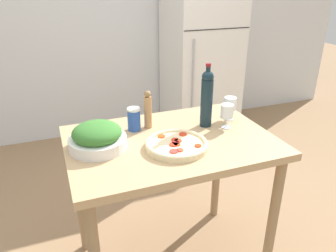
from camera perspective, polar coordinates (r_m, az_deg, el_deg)
name	(u,v)px	position (r m, az deg, el deg)	size (l,w,h in m)	color
wall_back	(96,18)	(3.73, -12.49, 17.91)	(6.40, 0.09, 2.60)	silver
refrigerator	(201,60)	(3.75, 5.69, 11.42)	(0.73, 0.73, 1.71)	white
prep_counter	(170,159)	(1.83, 0.43, -5.77)	(1.11, 0.77, 0.90)	tan
wine_bottle	(207,98)	(1.88, 6.77, 4.95)	(0.07, 0.07, 0.37)	#142833
wine_glass_near	(227,112)	(1.90, 10.23, 2.37)	(0.07, 0.07, 0.14)	silver
wine_glass_far	(230,105)	(2.01, 10.75, 3.65)	(0.07, 0.07, 0.14)	silver
pepper_mill	(148,110)	(1.87, -3.52, 2.80)	(0.04, 0.04, 0.22)	#AD7F51
salad_bowl	(97,137)	(1.69, -12.20, -1.92)	(0.29, 0.29, 0.14)	white
homemade_pizza	(177,145)	(1.67, 1.51, -3.25)	(0.32, 0.32, 0.04)	beige
salt_canister	(134,119)	(1.86, -5.95, 1.19)	(0.07, 0.07, 0.13)	#284CA3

